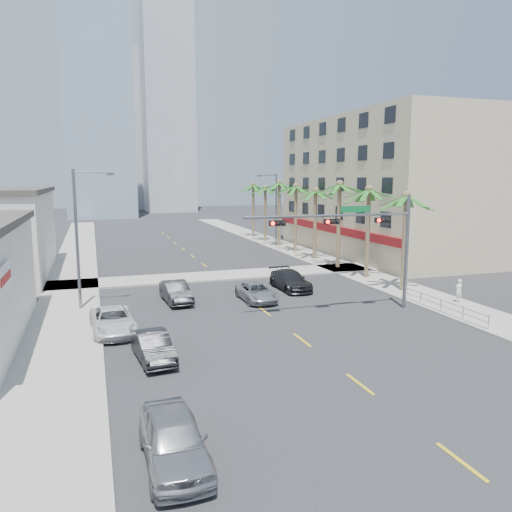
{
  "coord_description": "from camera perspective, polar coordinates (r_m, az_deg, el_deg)",
  "views": [
    {
      "loc": [
        -10.19,
        -19.24,
        8.44
      ],
      "look_at": [
        -0.35,
        10.75,
        3.5
      ],
      "focal_mm": 35.0,
      "sensor_mm": 36.0,
      "label": 1
    }
  ],
  "objects": [
    {
      "name": "car_parked_mid",
      "position": [
        24.1,
        -11.69,
        -10.1
      ],
      "size": [
        1.82,
        4.2,
        1.34
      ],
      "primitive_type": "imported",
      "rotation": [
        0.0,
        0.0,
        0.1
      ],
      "color": "black",
      "rests_on": "ground"
    },
    {
      "name": "tower_far_center",
      "position": [
        144.96,
        -15.72,
        13.55
      ],
      "size": [
        16.0,
        16.0,
        42.0
      ],
      "primitive_type": "cube",
      "color": "#ADADB2",
      "rests_on": "ground"
    },
    {
      "name": "sidewalk_cross",
      "position": [
        43.3,
        -4.22,
        -2.27
      ],
      "size": [
        80.0,
        4.0,
        0.15
      ],
      "primitive_type": "cube",
      "color": "gray",
      "rests_on": "ground"
    },
    {
      "name": "palm_tree_2",
      "position": [
        47.0,
        9.54,
        7.97
      ],
      "size": [
        4.8,
        4.8,
        8.52
      ],
      "color": "brown",
      "rests_on": "ground"
    },
    {
      "name": "car_lane_left",
      "position": [
        34.67,
        -9.13,
        -4.09
      ],
      "size": [
        1.81,
        4.46,
        1.44
      ],
      "primitive_type": "imported",
      "rotation": [
        0.0,
        0.0,
        0.07
      ],
      "color": "black",
      "rests_on": "ground"
    },
    {
      "name": "pedestrian",
      "position": [
        36.33,
        22.16,
        -3.69
      ],
      "size": [
        0.59,
        0.4,
        1.57
      ],
      "primitive_type": "imported",
      "rotation": [
        0.0,
        0.0,
        3.18
      ],
      "color": "white",
      "rests_on": "sidewalk_right"
    },
    {
      "name": "car_parked_near",
      "position": [
        15.95,
        -9.39,
        -19.98
      ],
      "size": [
        1.85,
        4.54,
        1.54
      ],
      "primitive_type": "imported",
      "rotation": [
        0.0,
        0.0,
        0.01
      ],
      "color": "#A6A5AA",
      "rests_on": "ground"
    },
    {
      "name": "palm_tree_3",
      "position": [
        51.68,
        6.82,
        7.33
      ],
      "size": [
        4.8,
        4.8,
        7.8
      ],
      "color": "brown",
      "rests_on": "ground"
    },
    {
      "name": "tower_far_left",
      "position": [
        115.31,
        -17.65,
        16.25
      ],
      "size": [
        14.0,
        14.0,
        48.0
      ],
      "primitive_type": "cube",
      "color": "#99B2C6",
      "rests_on": "ground"
    },
    {
      "name": "palm_tree_7",
      "position": [
        71.07,
        -0.33,
        8.08
      ],
      "size": [
        4.8,
        4.8,
        8.16
      ],
      "color": "brown",
      "rests_on": "ground"
    },
    {
      "name": "traffic_signal_mast",
      "position": [
        31.72,
        12.2,
        2.58
      ],
      "size": [
        11.12,
        0.54,
        7.2
      ],
      "color": "slate",
      "rests_on": "ground"
    },
    {
      "name": "palm_tree_5",
      "position": [
        61.25,
        2.69,
        8.27
      ],
      "size": [
        4.8,
        4.8,
        8.52
      ],
      "color": "brown",
      "rests_on": "ground"
    },
    {
      "name": "streetlight_left",
      "position": [
        33.42,
        -19.48,
        2.58
      ],
      "size": [
        2.55,
        0.25,
        9.0
      ],
      "color": "slate",
      "rests_on": "ground"
    },
    {
      "name": "car_lane_right",
      "position": [
        38.23,
        3.93,
        -2.77
      ],
      "size": [
        2.09,
        5.01,
        1.45
      ],
      "primitive_type": "imported",
      "rotation": [
        0.0,
        0.0,
        0.01
      ],
      "color": "black",
      "rests_on": "ground"
    },
    {
      "name": "sidewalk_left",
      "position": [
        40.16,
        -20.39,
        -3.69
      ],
      "size": [
        4.0,
        120.0,
        0.15
      ],
      "primitive_type": "cube",
      "color": "gray",
      "rests_on": "ground"
    },
    {
      "name": "palm_tree_6",
      "position": [
        66.15,
        1.07,
        7.72
      ],
      "size": [
        4.8,
        4.8,
        7.8
      ],
      "color": "brown",
      "rests_on": "ground"
    },
    {
      "name": "building_right",
      "position": [
        58.83,
        15.13,
        7.67
      ],
      "size": [
        15.25,
        28.0,
        15.0
      ],
      "color": "#C6B08C",
      "rests_on": "ground"
    },
    {
      "name": "palm_tree_4",
      "position": [
        56.43,
        4.58,
        7.84
      ],
      "size": [
        4.8,
        4.8,
        8.16
      ],
      "color": "brown",
      "rests_on": "ground"
    },
    {
      "name": "streetlight_right",
      "position": [
        61.13,
        2.14,
        5.72
      ],
      "size": [
        2.55,
        0.25,
        9.0
      ],
      "color": "slate",
      "rests_on": "ground"
    },
    {
      "name": "sidewalk_right",
      "position": [
        45.85,
        11.12,
        -1.78
      ],
      "size": [
        4.0,
        120.0,
        0.15
      ],
      "primitive_type": "cube",
      "color": "gray",
      "rests_on": "ground"
    },
    {
      "name": "tower_far_right",
      "position": [
        132.42,
        -10.11,
        18.14
      ],
      "size": [
        12.0,
        12.0,
        60.0
      ],
      "primitive_type": "cube",
      "color": "#ADADB2",
      "rests_on": "ground"
    },
    {
      "name": "palm_tree_1",
      "position": [
        42.47,
        12.8,
        7.32
      ],
      "size": [
        4.8,
        4.8,
        8.16
      ],
      "color": "brown",
      "rests_on": "ground"
    },
    {
      "name": "car_lane_center",
      "position": [
        34.65,
        0.05,
        -4.15
      ],
      "size": [
        2.12,
        4.48,
        1.24
      ],
      "primitive_type": "imported",
      "rotation": [
        0.0,
        0.0,
        0.02
      ],
      "color": "#B1B0B5",
      "rests_on": "ground"
    },
    {
      "name": "ground",
      "position": [
        23.35,
        9.29,
        -12.42
      ],
      "size": [
        260.0,
        260.0,
        0.0
      ],
      "primitive_type": "plane",
      "color": "#262628",
      "rests_on": "ground"
    },
    {
      "name": "palm_tree_0",
      "position": [
        38.11,
        16.82,
        6.48
      ],
      "size": [
        4.8,
        4.8,
        7.8
      ],
      "color": "brown",
      "rests_on": "ground"
    },
    {
      "name": "guardrail",
      "position": [
        33.43,
        20.38,
        -5.11
      ],
      "size": [
        0.08,
        8.08,
        1.0
      ],
      "color": "silver",
      "rests_on": "ground"
    },
    {
      "name": "car_parked_far",
      "position": [
        28.68,
        -16.03,
        -7.15
      ],
      "size": [
        2.57,
        5.05,
        1.37
      ],
      "primitive_type": "imported",
      "rotation": [
        0.0,
        0.0,
        0.06
      ],
      "color": "silver",
      "rests_on": "ground"
    }
  ]
}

